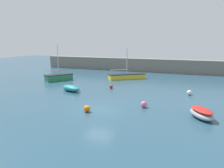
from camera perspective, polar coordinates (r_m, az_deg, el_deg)
name	(u,v)px	position (r m, az deg, el deg)	size (l,w,h in m)	color
ground_plane	(99,110)	(19.83, -3.37, -6.87)	(120.00, 120.00, 0.20)	#284C60
harbor_breakwater	(156,65)	(44.86, 11.38, 4.81)	(49.61, 2.41, 2.58)	slate
sailboat_twin_hulled	(127,76)	(35.67, 3.86, 2.06)	(5.77, 4.99, 4.84)	yellow
sailboat_tall_mast	(59,77)	(35.11, -13.74, 1.76)	(3.60, 4.39, 5.54)	#287A4C
rowboat_with_red_cover	(202,113)	(18.86, 22.36, -7.07)	(2.52, 3.01, 0.80)	gray
rowboat_white_midwater	(71,88)	(27.23, -10.64, -1.07)	(3.29, 2.34, 0.74)	teal
mooring_buoy_red	(111,87)	(28.28, -0.21, -0.70)	(0.47, 0.47, 0.47)	red
mooring_buoy_pink	(144,104)	(20.44, 8.33, -5.27)	(0.59, 0.59, 0.59)	#EA668C
mooring_buoy_white	(189,93)	(26.33, 19.58, -2.13)	(0.57, 0.57, 0.57)	white
mooring_buoy_orange	(87,109)	(19.08, -6.55, -6.42)	(0.59, 0.59, 0.59)	orange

